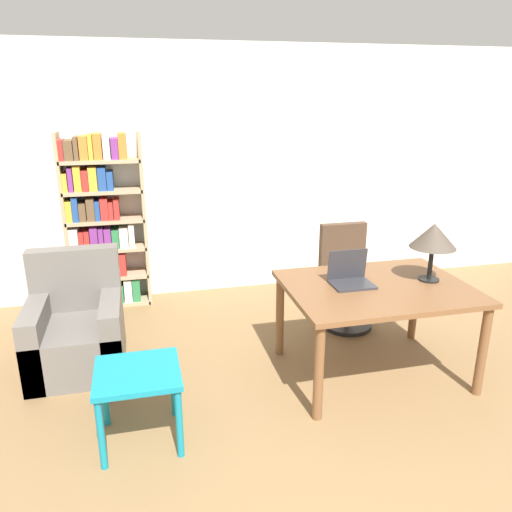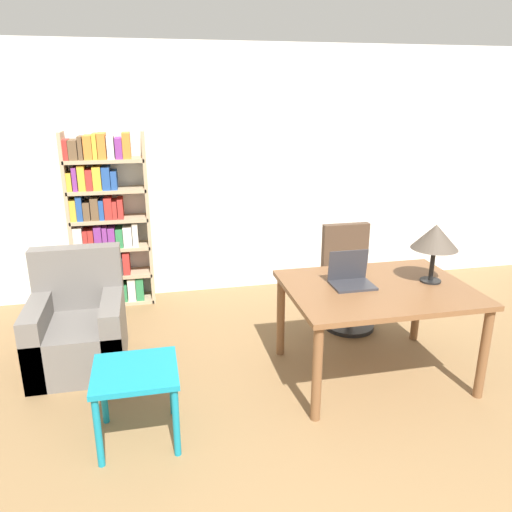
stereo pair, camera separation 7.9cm
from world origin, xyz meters
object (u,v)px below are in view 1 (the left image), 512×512
laptop (350,277)px  office_chair (346,281)px  desk (377,297)px  bookshelf (102,226)px  armchair (77,332)px  table_lamp (434,237)px  side_table_blue (138,383)px

laptop → office_chair: laptop is taller
desk → bookshelf: bookshelf is taller
armchair → bookshelf: bearing=81.6°
laptop → bookshelf: bookshelf is taller
office_chair → table_lamp: bearing=-71.3°
desk → table_lamp: table_lamp is taller
desk → side_table_blue: bearing=-167.3°
table_lamp → side_table_blue: table_lamp is taller
table_lamp → side_table_blue: 2.45m
side_table_blue → armchair: 1.21m
desk → office_chair: 0.95m
table_lamp → side_table_blue: bearing=-169.4°
office_chair → bookshelf: bearing=155.4°
laptop → office_chair: (0.34, 0.83, -0.37)m
table_lamp → bookshelf: size_ratio=0.26×
desk → table_lamp: size_ratio=3.02×
desk → laptop: bearing=156.2°
bookshelf → table_lamp: bearing=-36.8°
laptop → bookshelf: bearing=136.2°
office_chair → armchair: bearing=-174.8°
desk → table_lamp: (0.45, 0.01, 0.45)m
table_lamp → desk: bearing=-178.3°
table_lamp → side_table_blue: (-2.30, -0.43, -0.70)m
desk → bookshelf: 2.92m
armchair → bookshelf: (0.19, 1.27, 0.57)m
armchair → bookshelf: 1.41m
laptop → desk: bearing=-23.8°
office_chair → side_table_blue: 2.40m
table_lamp → laptop: bearing=173.6°
side_table_blue → armchair: bearing=113.8°
laptop → table_lamp: size_ratio=0.69×
side_table_blue → armchair: size_ratio=0.57×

